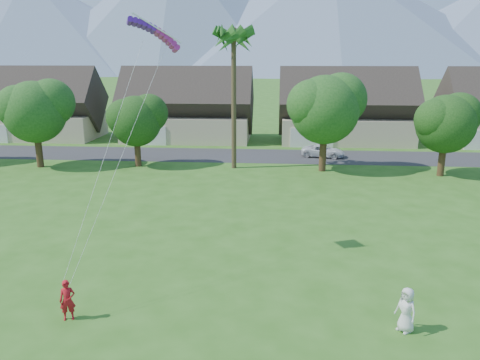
# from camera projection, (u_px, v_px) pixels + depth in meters

# --- Properties ---
(street) EXTENTS (90.00, 7.00, 0.01)m
(street) POSITION_uv_depth(u_px,v_px,m) (258.00, 156.00, 48.27)
(street) COLOR #2D2D30
(street) RESTS_ON ground
(kite_flyer) EXTENTS (0.69, 0.56, 1.65)m
(kite_flyer) POSITION_uv_depth(u_px,v_px,m) (67.00, 300.00, 18.18)
(kite_flyer) COLOR #B2141C
(kite_flyer) RESTS_ON ground
(watcher) EXTENTS (0.96, 1.02, 1.76)m
(watcher) POSITION_uv_depth(u_px,v_px,m) (406.00, 310.00, 17.38)
(watcher) COLOR silver
(watcher) RESTS_ON ground
(parked_car) EXTENTS (4.66, 2.90, 1.20)m
(parked_car) POSITION_uv_depth(u_px,v_px,m) (323.00, 151.00, 47.62)
(parked_car) COLOR silver
(parked_car) RESTS_ON ground
(mountain_ridge) EXTENTS (540.00, 240.00, 70.00)m
(mountain_ridge) POSITION_uv_depth(u_px,v_px,m) (294.00, 20.00, 257.67)
(mountain_ridge) COLOR slate
(mountain_ridge) RESTS_ON ground
(houses_row) EXTENTS (72.75, 8.19, 8.86)m
(houses_row) POSITION_uv_depth(u_px,v_px,m) (266.00, 112.00, 56.01)
(houses_row) COLOR beige
(houses_row) RESTS_ON ground
(tree_row) EXTENTS (62.27, 6.67, 8.45)m
(tree_row) POSITION_uv_depth(u_px,v_px,m) (243.00, 116.00, 41.24)
(tree_row) COLOR #47301C
(tree_row) RESTS_ON ground
(fan_palm) EXTENTS (3.00, 3.00, 13.80)m
(fan_palm) POSITION_uv_depth(u_px,v_px,m) (234.00, 34.00, 40.08)
(fan_palm) COLOR #4C3D26
(fan_palm) RESTS_ON ground
(parafoil_kite) EXTENTS (2.80, 1.32, 0.50)m
(parafoil_kite) POSITION_uv_depth(u_px,v_px,m) (155.00, 31.00, 21.55)
(parafoil_kite) COLOR #5917AE
(parafoil_kite) RESTS_ON ground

